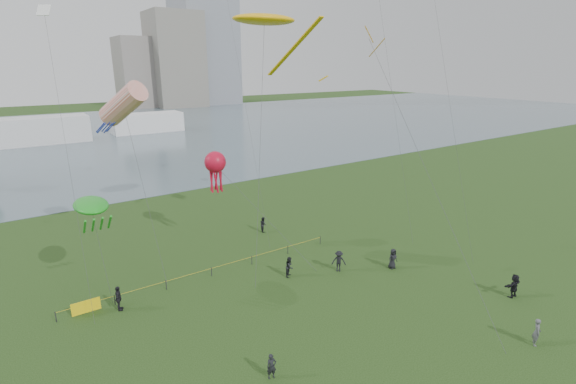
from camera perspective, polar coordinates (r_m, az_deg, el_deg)
ground_plane at (r=29.66m, az=11.60°, el=-19.88°), size 400.00×400.00×0.00m
lake at (r=118.65m, az=-25.39°, el=6.97°), size 400.00×120.00×0.08m
building_mid at (r=189.02m, az=-15.14°, el=17.02°), size 20.00×20.00×38.00m
building_low at (r=190.60m, az=-19.74°, el=15.11°), size 16.00×18.00×28.00m
pavilion_left at (r=112.10m, az=-31.21°, el=7.19°), size 22.00×8.00×6.00m
pavilion_right at (r=119.27m, az=-18.71°, el=8.97°), size 18.00×7.00×5.00m
fence at (r=35.69m, az=-19.64°, el=-12.65°), size 24.07×0.07×1.05m
kite_flyer at (r=32.96m, az=30.88°, el=-16.10°), size 0.83×0.77×1.90m
spectator_a at (r=36.57m, az=0.22°, el=-10.18°), size 1.11×1.08×1.80m
spectator_b at (r=37.64m, az=6.96°, el=-9.36°), size 1.43×1.35×1.94m
spectator_c at (r=34.38m, az=-22.16°, el=-13.34°), size 0.84×1.24×1.96m
spectator_d at (r=39.04m, az=14.13°, el=-8.83°), size 0.95×0.65×1.87m
spectator_e at (r=38.01m, az=28.51°, el=-11.20°), size 1.84×0.69×1.95m
spectator_f at (r=26.37m, az=-2.27°, el=-22.73°), size 0.65×0.50×1.60m
spectator_g at (r=45.82m, az=-3.40°, el=-4.45°), size 0.81×0.95×1.69m
kite_stingray at (r=37.36m, az=-3.20°, el=22.42°), size 7.24×10.26×21.64m
kite_windsock at (r=36.84m, az=-21.61°, el=11.10°), size 4.26×6.97×16.48m
kite_creature at (r=33.64m, az=-25.34°, el=-1.68°), size 2.35×4.61×8.23m
kite_octopus at (r=40.14m, az=-9.92°, el=3.92°), size 5.99×10.58×9.80m
kite_delta at (r=34.54m, az=12.01°, el=18.34°), size 1.50×15.22×20.48m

